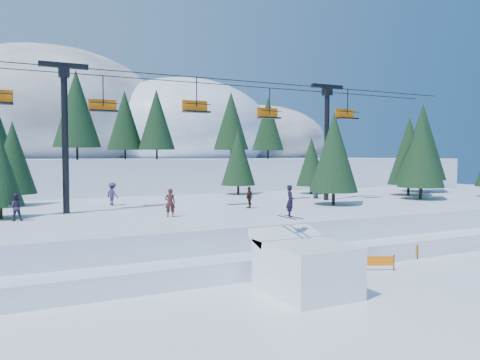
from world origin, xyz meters
name	(u,v)px	position (x,y,z in m)	size (l,w,h in m)	color
ground	(334,305)	(0.00, 0.00, 0.00)	(160.00, 160.00, 0.00)	white
mid_shelf	(190,223)	(0.00, 18.00, 1.25)	(70.00, 22.00, 2.50)	white
berm	(249,257)	(0.00, 8.00, 0.55)	(70.00, 6.00, 1.10)	white
mountain_ridge	(54,138)	(-5.08, 73.31, 9.65)	(119.00, 60.14, 26.46)	white
jump_kicker	(305,265)	(-0.05, 2.19, 1.29)	(3.51, 4.79, 5.02)	white
chairlift	(196,119)	(0.61, 18.05, 9.32)	(46.58, 3.21, 10.28)	black
conifer_stand	(229,150)	(3.66, 18.55, 6.98)	(63.76, 17.49, 9.66)	black
distant_skiers	(159,197)	(-2.41, 17.99, 3.37)	(26.06, 9.87, 1.86)	#332B51
banner_near	(370,261)	(5.60, 4.06, 0.54)	(2.63, 1.18, 0.90)	black
banner_far	(397,252)	(8.96, 5.31, 0.54)	(2.78, 0.71, 0.90)	black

